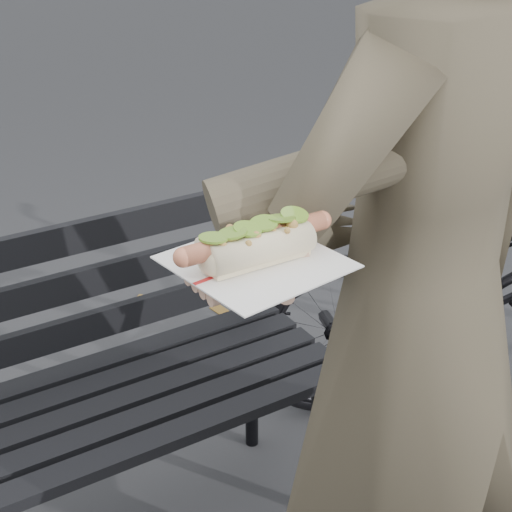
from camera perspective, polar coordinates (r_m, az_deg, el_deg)
The scene contains 4 objects.
park_bench at distance 1.97m, azimuth -16.20°, elevation -9.64°, with size 1.50×0.44×0.88m.
bicycle at distance 2.70m, azimuth 17.41°, elevation -0.98°, with size 0.60×1.71×0.90m, color black.
person at distance 1.41m, azimuth 11.64°, elevation -4.48°, with size 0.68×0.45×1.87m, color brown.
held_hotdog at distance 1.12m, azimuth 6.63°, elevation 5.34°, with size 0.63×0.32×0.20m.
Camera 1 is at (-0.34, -0.71, 1.66)m, focal length 55.00 mm.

